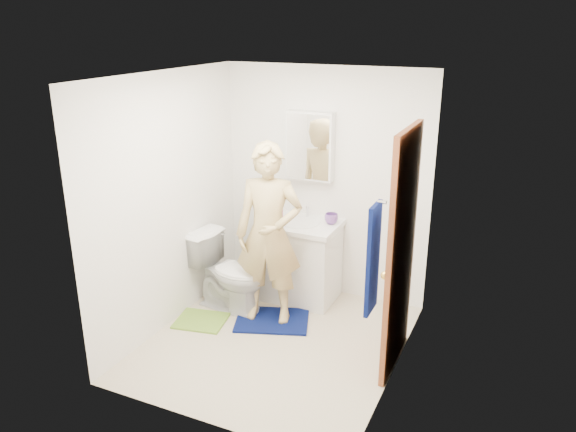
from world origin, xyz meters
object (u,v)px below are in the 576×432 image
Objects in this scene: toilet at (230,272)px; toothbrush_cup at (331,219)px; man at (269,234)px; soap_dispenser at (277,210)px; medicine_cabinet at (310,146)px; towel at (373,259)px; vanity_cabinet at (300,262)px.

toilet is 1.16m from toothbrush_cup.
man is (0.47, -0.04, 0.50)m from toilet.
soap_dispenser is (0.29, 0.50, 0.55)m from toilet.
medicine_cabinet reaches higher than toilet.
toilet is 5.87× the size of toothbrush_cup.
towel reaches higher than toilet.
toilet is at bearing 150.71° from towel.
toilet is 4.01× the size of soap_dispenser.
towel is at bearing -45.67° from soap_dispenser.
vanity_cabinet is at bearing 2.25° from soap_dispenser.
toilet is at bearing -144.73° from toothbrush_cup.
medicine_cabinet is 5.16× the size of toothbrush_cup.
soap_dispenser reaches higher than toilet.
medicine_cabinet is at bearing -29.36° from toilet.
towel is 1.00× the size of toilet.
towel is at bearing -60.81° from toothbrush_cup.
man is (-0.39, -0.64, -0.00)m from toothbrush_cup.
vanity_cabinet is 0.46× the size of man.
soap_dispenser is 1.46× the size of toothbrush_cup.
towel is at bearing -51.53° from vanity_cabinet.
towel is 5.89× the size of toothbrush_cup.
man is (-0.09, -0.55, 0.50)m from vanity_cabinet.
vanity_cabinet is 0.75m from toilet.
soap_dispenser reaches higher than toothbrush_cup.
medicine_cabinet reaches higher than soap_dispenser.
medicine_cabinet is at bearing 70.27° from man.
vanity_cabinet is 1.00× the size of towel.
vanity_cabinet is 1.22m from medicine_cabinet.
towel is at bearing -55.39° from medicine_cabinet.
medicine_cabinet is 0.87× the size of towel.
vanity_cabinet is at bearing -39.66° from toilet.
towel is 4.03× the size of soap_dispenser.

